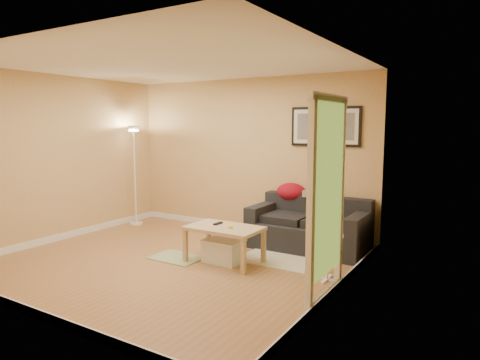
% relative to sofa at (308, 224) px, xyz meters
% --- Properties ---
extents(floor, '(4.50, 4.50, 0.00)m').
position_rel_sofa_xyz_m(floor, '(-1.32, -1.53, -0.38)').
color(floor, '#A16D45').
rests_on(floor, ground).
extents(ceiling, '(4.50, 4.50, 0.00)m').
position_rel_sofa_xyz_m(ceiling, '(-1.32, -1.53, 2.23)').
color(ceiling, white).
rests_on(ceiling, wall_back).
extents(wall_back, '(4.50, 0.00, 4.50)m').
position_rel_sofa_xyz_m(wall_back, '(-1.32, 0.47, 0.92)').
color(wall_back, '#DDAE71').
rests_on(wall_back, ground).
extents(wall_front, '(4.50, 0.00, 4.50)m').
position_rel_sofa_xyz_m(wall_front, '(-1.32, -3.53, 0.92)').
color(wall_front, '#DDAE71').
rests_on(wall_front, ground).
extents(wall_left, '(0.00, 4.00, 4.00)m').
position_rel_sofa_xyz_m(wall_left, '(-3.57, -1.53, 0.92)').
color(wall_left, '#DDAE71').
rests_on(wall_left, ground).
extents(wall_right, '(0.00, 4.00, 4.00)m').
position_rel_sofa_xyz_m(wall_right, '(0.93, -1.53, 0.92)').
color(wall_right, '#DDAE71').
rests_on(wall_right, ground).
extents(baseboard_back, '(4.50, 0.02, 0.10)m').
position_rel_sofa_xyz_m(baseboard_back, '(-1.32, 0.46, -0.33)').
color(baseboard_back, white).
rests_on(baseboard_back, ground).
extents(baseboard_front, '(4.50, 0.02, 0.10)m').
position_rel_sofa_xyz_m(baseboard_front, '(-1.32, -3.52, -0.33)').
color(baseboard_front, white).
rests_on(baseboard_front, ground).
extents(baseboard_left, '(0.02, 4.00, 0.10)m').
position_rel_sofa_xyz_m(baseboard_left, '(-3.56, -1.53, -0.33)').
color(baseboard_left, white).
rests_on(baseboard_left, ground).
extents(baseboard_right, '(0.02, 4.00, 0.10)m').
position_rel_sofa_xyz_m(baseboard_right, '(0.92, -1.53, -0.33)').
color(baseboard_right, white).
rests_on(baseboard_right, ground).
extents(sofa, '(1.70, 0.90, 0.75)m').
position_rel_sofa_xyz_m(sofa, '(0.00, 0.00, 0.00)').
color(sofa, black).
rests_on(sofa, ground).
extents(red_throw, '(0.48, 0.36, 0.28)m').
position_rel_sofa_xyz_m(red_throw, '(-0.44, 0.34, 0.40)').
color(red_throw, maroon).
rests_on(red_throw, sofa).
extents(plaid_throw, '(0.45, 0.32, 0.10)m').
position_rel_sofa_xyz_m(plaid_throw, '(0.03, 0.30, 0.41)').
color(plaid_throw, tan).
rests_on(plaid_throw, sofa).
extents(framed_print_left, '(0.50, 0.04, 0.60)m').
position_rel_sofa_xyz_m(framed_print_left, '(-0.24, 0.45, 1.43)').
color(framed_print_left, black).
rests_on(framed_print_left, wall_back).
extents(framed_print_right, '(0.50, 0.04, 0.60)m').
position_rel_sofa_xyz_m(framed_print_right, '(0.36, 0.45, 1.43)').
color(framed_print_right, black).
rests_on(framed_print_right, wall_back).
extents(area_rug, '(1.25, 0.85, 0.01)m').
position_rel_sofa_xyz_m(area_rug, '(-0.02, -0.65, -0.37)').
color(area_rug, beige).
rests_on(area_rug, ground).
extents(green_runner, '(0.70, 0.50, 0.01)m').
position_rel_sofa_xyz_m(green_runner, '(-1.36, -1.38, -0.37)').
color(green_runner, '#668C4C').
rests_on(green_runner, ground).
extents(coffee_table, '(1.03, 0.68, 0.49)m').
position_rel_sofa_xyz_m(coffee_table, '(-0.70, -1.19, -0.13)').
color(coffee_table, tan).
rests_on(coffee_table, ground).
extents(remote_control, '(0.06, 0.16, 0.02)m').
position_rel_sofa_xyz_m(remote_control, '(-0.85, -1.12, 0.12)').
color(remote_control, black).
rests_on(remote_control, coffee_table).
extents(tape_roll, '(0.07, 0.07, 0.03)m').
position_rel_sofa_xyz_m(tape_roll, '(-0.58, -1.23, 0.13)').
color(tape_roll, yellow).
rests_on(tape_roll, coffee_table).
extents(storage_bin, '(0.51, 0.37, 0.31)m').
position_rel_sofa_xyz_m(storage_bin, '(-0.71, -1.19, -0.22)').
color(storage_bin, white).
rests_on(storage_bin, ground).
extents(side_table, '(0.36, 0.36, 0.55)m').
position_rel_sofa_xyz_m(side_table, '(0.70, -1.12, -0.10)').
color(side_table, white).
rests_on(side_table, ground).
extents(book_stack, '(0.18, 0.24, 0.07)m').
position_rel_sofa_xyz_m(book_stack, '(0.72, -1.14, 0.21)').
color(book_stack, teal).
rests_on(book_stack, side_table).
extents(floor_lamp, '(0.24, 0.24, 1.82)m').
position_rel_sofa_xyz_m(floor_lamp, '(-3.32, -0.19, 0.49)').
color(floor_lamp, white).
rests_on(floor_lamp, ground).
extents(doorway, '(0.12, 1.01, 2.13)m').
position_rel_sofa_xyz_m(doorway, '(0.88, -1.68, 0.65)').
color(doorway, white).
rests_on(doorway, ground).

